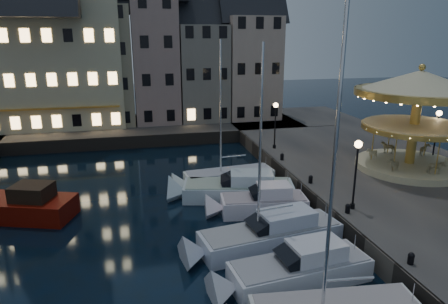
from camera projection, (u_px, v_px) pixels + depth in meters
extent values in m
plane|color=black|center=(239.00, 250.00, 21.55)|extent=(160.00, 160.00, 0.00)
cube|color=#474442|center=(398.00, 181.00, 30.00)|extent=(16.00, 56.00, 1.30)
cube|color=#474442|center=(109.00, 131.00, 45.82)|extent=(44.00, 12.00, 1.30)
cube|color=#47423A|center=(299.00, 190.00, 28.27)|extent=(0.15, 44.00, 1.30)
cube|color=#47423A|center=(126.00, 143.00, 40.64)|extent=(48.00, 0.15, 1.30)
cylinder|color=black|center=(352.00, 206.00, 23.63)|extent=(0.28, 0.28, 0.30)
cylinder|color=black|center=(355.00, 178.00, 23.14)|extent=(0.12, 0.12, 3.80)
sphere|color=#FFD18C|center=(358.00, 144.00, 22.56)|extent=(0.44, 0.44, 0.44)
cylinder|color=black|center=(274.00, 147.00, 36.25)|extent=(0.28, 0.28, 0.30)
cylinder|color=black|center=(275.00, 128.00, 35.76)|extent=(0.12, 0.12, 3.80)
sphere|color=#FFD18C|center=(276.00, 105.00, 35.18)|extent=(0.44, 0.44, 0.44)
cylinder|color=black|center=(432.00, 159.00, 32.61)|extent=(0.28, 0.28, 0.30)
cylinder|color=black|center=(435.00, 138.00, 32.12)|extent=(0.12, 0.12, 3.80)
sphere|color=#FFD18C|center=(439.00, 113.00, 31.54)|extent=(0.44, 0.44, 0.44)
cylinder|color=black|center=(411.00, 260.00, 17.87)|extent=(0.28, 0.28, 0.40)
sphere|color=black|center=(411.00, 255.00, 17.81)|extent=(0.30, 0.30, 0.30)
cylinder|color=black|center=(348.00, 210.00, 23.02)|extent=(0.28, 0.28, 0.40)
sphere|color=black|center=(348.00, 206.00, 22.96)|extent=(0.30, 0.30, 0.30)
cylinder|color=black|center=(311.00, 180.00, 27.69)|extent=(0.28, 0.28, 0.40)
sphere|color=black|center=(311.00, 177.00, 27.63)|extent=(0.30, 0.30, 0.30)
cylinder|color=black|center=(282.00, 158.00, 32.83)|extent=(0.28, 0.28, 0.40)
sphere|color=black|center=(282.00, 155.00, 32.77)|extent=(0.30, 0.30, 0.30)
cube|color=slate|center=(49.00, 71.00, 44.51)|extent=(5.60, 8.00, 12.00)
cube|color=gray|center=(104.00, 66.00, 45.68)|extent=(6.20, 8.00, 13.00)
cube|color=gray|center=(155.00, 61.00, 46.78)|extent=(5.00, 8.00, 14.00)
cube|color=slate|center=(201.00, 73.00, 48.37)|extent=(5.60, 8.00, 11.00)
cube|color=tan|center=(249.00, 68.00, 49.54)|extent=(6.20, 8.00, 12.00)
cube|color=#BEBB97|center=(47.00, 58.00, 44.10)|extent=(16.00, 9.00, 15.00)
cylinder|color=silver|center=(334.00, 165.00, 13.59)|extent=(0.14, 0.14, 11.63)
cube|color=silver|center=(300.00, 274.00, 18.68)|extent=(6.81, 2.90, 1.30)
cube|color=gray|center=(300.00, 261.00, 18.49)|extent=(6.46, 2.69, 0.10)
cube|color=silver|center=(316.00, 250.00, 18.62)|extent=(2.67, 1.91, 0.80)
cube|color=black|center=(291.00, 257.00, 18.23)|extent=(1.29, 1.65, 0.92)
cube|color=silver|center=(271.00, 239.00, 21.88)|extent=(8.12, 3.49, 1.30)
cube|color=gray|center=(271.00, 228.00, 21.69)|extent=(7.70, 3.25, 0.10)
cube|color=silver|center=(286.00, 218.00, 21.91)|extent=(3.22, 2.17, 0.80)
cube|color=black|center=(261.00, 224.00, 21.38)|extent=(1.53, 1.80, 1.00)
cylinder|color=silver|center=(261.00, 135.00, 19.93)|extent=(0.14, 0.14, 10.58)
cube|color=white|center=(264.00, 206.00, 26.01)|extent=(5.69, 2.73, 1.30)
cube|color=gray|center=(264.00, 197.00, 25.82)|extent=(5.40, 2.53, 0.10)
cube|color=white|center=(274.00, 190.00, 25.77)|extent=(2.25, 1.81, 0.80)
cube|color=black|center=(257.00, 192.00, 25.68)|extent=(1.14, 1.58, 0.85)
cube|color=silver|center=(238.00, 192.00, 28.35)|extent=(8.12, 4.26, 1.30)
cube|color=gray|center=(238.00, 183.00, 28.16)|extent=(7.69, 3.97, 0.10)
cube|color=silver|center=(252.00, 178.00, 28.04)|extent=(3.30, 2.55, 0.80)
cube|color=black|center=(230.00, 179.00, 28.07)|extent=(1.66, 2.05, 0.99)
cube|color=white|center=(229.00, 179.00, 30.99)|extent=(7.03, 2.69, 1.30)
cube|color=gray|center=(229.00, 171.00, 30.80)|extent=(6.67, 2.49, 0.10)
cylinder|color=silver|center=(221.00, 112.00, 29.30)|extent=(0.14, 0.14, 9.24)
cube|color=#630D04|center=(12.00, 209.00, 25.38)|extent=(8.17, 5.06, 1.50)
cube|color=black|center=(32.00, 192.00, 24.89)|extent=(2.75, 2.49, 1.03)
cylinder|color=beige|center=(409.00, 166.00, 30.66)|extent=(7.87, 7.87, 0.49)
cylinder|color=gold|center=(414.00, 124.00, 29.73)|extent=(0.69, 0.69, 6.10)
cylinder|color=beige|center=(414.00, 125.00, 29.76)|extent=(7.28, 7.28, 0.18)
cylinder|color=gold|center=(414.00, 127.00, 29.81)|extent=(7.56, 7.56, 0.34)
cone|color=beige|center=(420.00, 81.00, 28.84)|extent=(9.05, 9.05, 1.57)
cylinder|color=gold|center=(419.00, 93.00, 29.08)|extent=(9.05, 9.05, 0.49)
sphere|color=gold|center=(422.00, 67.00, 28.57)|extent=(0.49, 0.49, 0.49)
imported|color=beige|center=(432.00, 151.00, 31.78)|extent=(1.64, 1.19, 0.98)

